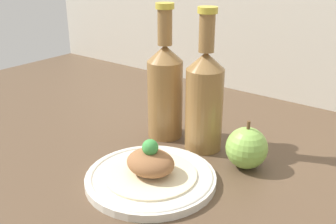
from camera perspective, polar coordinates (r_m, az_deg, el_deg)
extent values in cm
cube|color=brown|center=(76.44, -0.63, -10.17)|extent=(180.00, 110.00, 4.00)
cylinder|color=silver|center=(72.70, -2.73, -9.53)|extent=(23.78, 23.78, 1.43)
torus|color=silver|center=(72.44, -2.74, -9.19)|extent=(22.88, 22.88, 1.00)
cylinder|color=beige|center=(72.23, -2.74, -8.91)|extent=(16.80, 16.80, 0.40)
ellipsoid|color=brown|center=(71.03, -2.78, -7.26)|extent=(9.10, 7.73, 4.38)
sphere|color=green|center=(69.57, -2.82, -5.06)|extent=(2.94, 2.94, 2.94)
cylinder|color=olive|center=(87.01, -0.43, 1.84)|extent=(7.76, 7.76, 17.37)
cone|color=olive|center=(83.96, -0.45, 8.54)|extent=(7.76, 7.76, 3.49)
cylinder|color=olive|center=(82.85, -0.46, 12.21)|extent=(3.11, 3.11, 7.42)
cylinder|color=gold|center=(82.22, -0.47, 15.17)|extent=(3.88, 3.88, 1.20)
cylinder|color=olive|center=(81.53, 5.26, 0.32)|extent=(7.76, 7.76, 17.37)
cone|color=olive|center=(78.28, 5.52, 7.43)|extent=(7.76, 7.76, 3.49)
cylinder|color=olive|center=(77.09, 5.67, 11.35)|extent=(3.11, 3.11, 7.42)
cylinder|color=gold|center=(76.40, 5.80, 14.53)|extent=(3.88, 3.88, 1.20)
sphere|color=#84B74C|center=(77.19, 11.34, -5.13)|extent=(8.12, 8.12, 8.12)
cylinder|color=brown|center=(75.19, 11.60, -1.94)|extent=(0.65, 0.65, 1.83)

